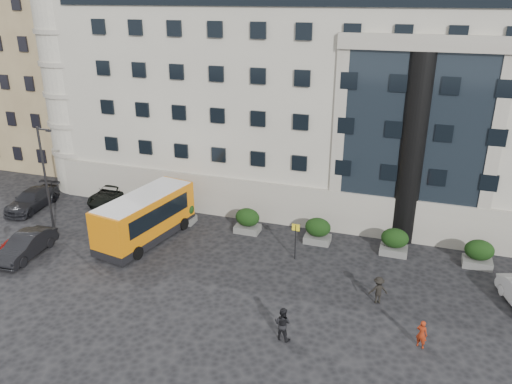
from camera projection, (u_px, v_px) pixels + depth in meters
ground at (186, 283)px, 30.10m from camera, size 120.00×120.00×0.00m
civic_building at (351, 81)px, 44.35m from camera, size 44.00×24.00×18.00m
entrance_column at (412, 151)px, 33.21m from camera, size 1.80×1.80×13.00m
apartment_near at (55, 59)px, 51.09m from camera, size 14.00×14.00×20.00m
apartment_far at (125, 35)px, 67.45m from camera, size 13.00×13.00×22.00m
hedge_a at (183, 211)px, 37.80m from camera, size 1.80×1.26×1.84m
hedge_b at (247, 220)px, 36.26m from camera, size 1.80×1.26×1.84m
hedge_c at (318, 230)px, 34.73m from camera, size 1.80×1.26×1.84m
hedge_d at (395, 241)px, 33.19m from camera, size 1.80×1.26×1.84m
hedge_e at (479, 253)px, 31.65m from camera, size 1.80×1.26×1.84m
street_lamp at (46, 178)px, 34.65m from camera, size 1.16×0.18×8.00m
bus_stop_sign at (296, 235)px, 32.23m from camera, size 0.50×0.08×2.52m
minibus at (145, 216)px, 34.84m from camera, size 4.11×8.34×3.33m
red_truck at (101, 155)px, 49.54m from camera, size 2.87×5.20×2.66m
parked_car_a at (16, 247)px, 33.08m from camera, size 2.05×4.04×1.32m
parked_car_b at (26, 245)px, 32.96m from camera, size 2.01×4.85×1.56m
parked_car_c at (32, 200)px, 40.31m from camera, size 2.61×5.46×1.54m
parked_car_d at (112, 193)px, 41.79m from camera, size 2.56×5.18×1.41m
pedestrian_a at (422, 334)px, 24.43m from camera, size 0.66×0.56×1.52m
pedestrian_b at (283, 324)px, 24.96m from camera, size 1.00×0.85×1.81m
pedestrian_c at (378, 290)px, 27.95m from camera, size 1.21×0.95×1.64m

